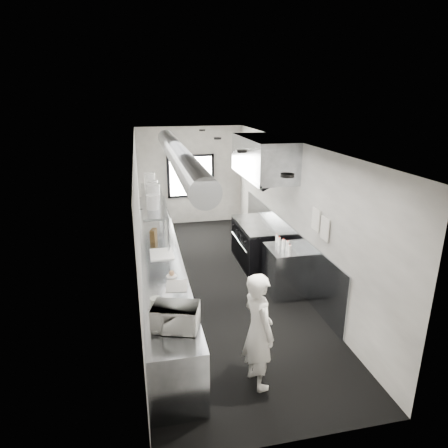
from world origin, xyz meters
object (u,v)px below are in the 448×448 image
squeeze_bottle_a (290,251)px  squeeze_bottle_e (277,238)px  exhaust_hood (263,157)px  plate_stack_c (153,188)px  deli_tub_b (156,302)px  pass_shelf (153,200)px  plate_stack_a (153,202)px  microwave (176,317)px  squeeze_bottle_c (283,244)px  squeeze_bottle_b (287,246)px  prep_counter (162,277)px  far_work_table (153,218)px  deli_tub_a (157,311)px  squeeze_bottle_d (279,241)px  small_plate (172,276)px  cutting_board (162,254)px  plate_stack_b (153,193)px  range (258,244)px  knife_block (153,235)px  bottle_station (285,270)px  plate_stack_d (150,181)px  line_cook (258,331)px

squeeze_bottle_a → squeeze_bottle_e: bearing=89.8°
exhaust_hood → plate_stack_c: 2.42m
deli_tub_b → pass_shelf: bearing=87.6°
exhaust_hood → plate_stack_a: size_ratio=7.92×
microwave → squeeze_bottle_c: 3.10m
squeeze_bottle_a → squeeze_bottle_b: 0.24m
prep_counter → far_work_table: size_ratio=5.00×
prep_counter → pass_shelf: size_ratio=2.00×
deli_tub_a → squeeze_bottle_c: bearing=37.0°
deli_tub_a → squeeze_bottle_d: bearing=39.9°
plate_stack_c → squeeze_bottle_a: size_ratio=1.68×
prep_counter → plate_stack_a: size_ratio=21.60×
small_plate → squeeze_bottle_d: (2.12, 0.92, 0.07)m
prep_counter → plate_stack_a: 1.41m
deli_tub_b → squeeze_bottle_d: bearing=36.3°
cutting_board → squeeze_bottle_c: size_ratio=2.97×
plate_stack_b → squeeze_bottle_a: 3.00m
range → knife_block: 2.39m
plate_stack_a → squeeze_bottle_e: 2.48m
plate_stack_c → squeeze_bottle_c: (2.27, -1.93, -0.74)m
knife_block → prep_counter: bearing=-66.1°
cutting_board → knife_block: 0.76m
pass_shelf → squeeze_bottle_a: pass_shelf is taller
knife_block → squeeze_bottle_e: size_ratio=1.46×
cutting_board → squeeze_bottle_a: (2.23, -0.54, 0.09)m
pass_shelf → squeeze_bottle_d: 2.79m
bottle_station → deli_tub_b: (-2.48, -1.59, 0.50)m
small_plate → knife_block: (-0.21, 1.68, 0.11)m
far_work_table → plate_stack_a: 3.31m
knife_block → squeeze_bottle_c: (2.33, -0.95, -0.02)m
cutting_board → plate_stack_d: 2.48m
plate_stack_b → squeeze_bottle_c: bearing=-33.2°
squeeze_bottle_c → plate_stack_b: bearing=146.8°
line_cook → microwave: bearing=70.9°
plate_stack_b → squeeze_bottle_e: 2.65m
microwave → squeeze_bottle_b: microwave is taller
line_cook → range: bearing=-29.6°
microwave → squeeze_bottle_b: 3.07m
far_work_table → squeeze_bottle_c: squeeze_bottle_c is taller
plate_stack_a → plate_stack_c: plate_stack_c is taller
squeeze_bottle_e → knife_block: bearing=165.7°
cutting_board → squeeze_bottle_d: (2.22, -0.02, 0.07)m
bottle_station → range: bearing=94.6°
line_cook → plate_stack_b: bearing=3.4°
far_work_table → plate_stack_b: (-0.04, -2.43, 1.29)m
microwave → squeeze_bottle_d: size_ratio=3.24×
squeeze_bottle_b → squeeze_bottle_c: size_ratio=0.96×
prep_counter → squeeze_bottle_a: bearing=-13.6°
prep_counter → squeeze_bottle_b: 2.37m
line_cook → plate_stack_c: bearing=1.7°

